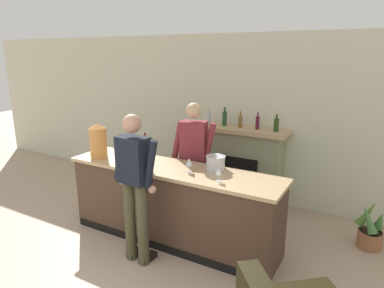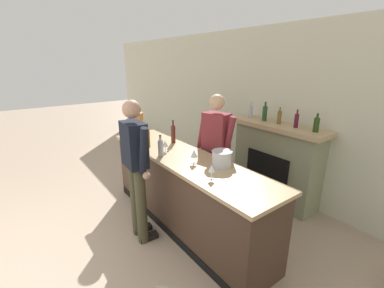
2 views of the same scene
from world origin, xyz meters
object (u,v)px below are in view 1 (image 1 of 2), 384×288
at_px(person_bartender, 194,159).
at_px(wine_glass_front_right, 219,172).
at_px(wine_bottle_burgundy_dark, 124,153).
at_px(wine_glass_near_bucket, 148,158).
at_px(wine_bottle_port_short, 149,160).
at_px(fireplace_stone, 240,164).
at_px(person_customer, 135,183).
at_px(wine_glass_by_dispenser, 189,162).
at_px(potted_plant_corner, 370,230).
at_px(ice_bucket_steel, 216,163).
at_px(wine_bottle_riesling_slim, 145,146).
at_px(copper_dispenser, 98,140).

xyz_separation_m(person_bartender, wine_glass_front_right, (0.72, -0.69, 0.15)).
relative_size(wine_bottle_burgundy_dark, wine_glass_near_bucket, 2.20).
xyz_separation_m(wine_bottle_port_short, wine_glass_near_bucket, (-0.11, 0.13, -0.01)).
xyz_separation_m(fireplace_stone, person_customer, (-0.39, -2.23, 0.35)).
relative_size(wine_bottle_port_short, wine_glass_by_dispenser, 1.59).
xyz_separation_m(potted_plant_corner, wine_bottle_port_short, (-2.49, -1.32, 0.91)).
distance_m(ice_bucket_steel, wine_glass_near_bucket, 0.87).
relative_size(potted_plant_corner, ice_bucket_steel, 2.49).
bearing_deg(ice_bucket_steel, person_bartender, 144.84).
distance_m(person_customer, wine_glass_front_right, 0.97).
xyz_separation_m(wine_bottle_riesling_slim, wine_glass_near_bucket, (0.28, -0.31, -0.04)).
relative_size(wine_bottle_riesling_slim, wine_glass_by_dispenser, 1.96).
bearing_deg(person_customer, fireplace_stone, 79.97).
height_order(potted_plant_corner, wine_bottle_burgundy_dark, wine_bottle_burgundy_dark).
xyz_separation_m(fireplace_stone, wine_bottle_burgundy_dark, (-0.90, -1.80, 0.52)).
bearing_deg(fireplace_stone, wine_glass_near_bucket, -109.12).
relative_size(wine_bottle_port_short, wine_glass_near_bucket, 1.78).
relative_size(potted_plant_corner, wine_bottle_port_short, 2.15).
xyz_separation_m(copper_dispenser, wine_bottle_burgundy_dark, (0.51, -0.07, -0.09)).
height_order(potted_plant_corner, person_bartender, person_bartender).
height_order(potted_plant_corner, ice_bucket_steel, ice_bucket_steel).
relative_size(fireplace_stone, wine_bottle_riesling_slim, 4.55).
xyz_separation_m(wine_bottle_riesling_slim, wine_glass_by_dispenser, (0.85, -0.25, -0.03)).
bearing_deg(person_customer, person_bartender, 84.41).
relative_size(fireplace_stone, potted_plant_corner, 2.62).
xyz_separation_m(ice_bucket_steel, wine_glass_front_right, (0.20, -0.33, 0.02)).
xyz_separation_m(person_customer, wine_glass_by_dispenser, (0.38, 0.58, 0.15)).
bearing_deg(person_customer, wine_bottle_burgundy_dark, 140.40).
relative_size(potted_plant_corner, copper_dispenser, 1.26).
height_order(ice_bucket_steel, wine_bottle_port_short, wine_bottle_port_short).
xyz_separation_m(wine_bottle_port_short, wine_glass_by_dispenser, (0.46, 0.19, -0.00)).
xyz_separation_m(ice_bucket_steel, wine_glass_near_bucket, (-0.83, -0.27, 0.02)).
bearing_deg(person_customer, wine_glass_front_right, 29.61).
bearing_deg(wine_bottle_riesling_slim, wine_glass_near_bucket, -48.08).
xyz_separation_m(wine_bottle_port_short, wine_bottle_riesling_slim, (-0.39, 0.44, 0.03)).
bearing_deg(copper_dispenser, wine_glass_by_dispenser, 3.69).
relative_size(ice_bucket_steel, wine_bottle_port_short, 0.86).
distance_m(wine_bottle_port_short, wine_glass_by_dispenser, 0.50).
height_order(wine_bottle_burgundy_dark, wine_glass_front_right, wine_bottle_burgundy_dark).
bearing_deg(wine_bottle_burgundy_dark, person_customer, -39.60).
bearing_deg(wine_glass_by_dispenser, ice_bucket_steel, 40.33).
relative_size(potted_plant_corner, person_customer, 0.34).
bearing_deg(ice_bucket_steel, person_customer, -128.30).
relative_size(person_bartender, wine_bottle_burgundy_dark, 5.12).
height_order(person_customer, wine_bottle_riesling_slim, person_customer).
bearing_deg(fireplace_stone, potted_plant_corner, -14.43).
height_order(copper_dispenser, ice_bucket_steel, copper_dispenser).
relative_size(copper_dispenser, wine_glass_by_dispenser, 2.72).
relative_size(person_customer, ice_bucket_steel, 7.37).
xyz_separation_m(fireplace_stone, wine_glass_near_bucket, (-0.59, -1.70, 0.48)).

